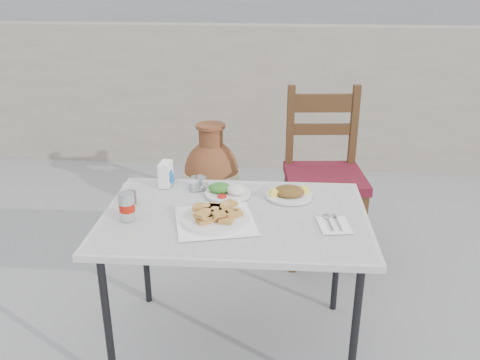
# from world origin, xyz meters

# --- Properties ---
(ground) EXTENTS (80.00, 80.00, 0.00)m
(ground) POSITION_xyz_m (0.00, 0.00, 0.00)
(ground) COLOR slate
(ground) RESTS_ON ground
(cafe_table) EXTENTS (1.12, 0.78, 0.67)m
(cafe_table) POSITION_xyz_m (-0.09, 0.06, 0.62)
(cafe_table) COLOR black
(cafe_table) RESTS_ON ground
(pide_plate) EXTENTS (0.38, 0.38, 0.06)m
(pide_plate) POSITION_xyz_m (-0.16, -0.02, 0.70)
(pide_plate) COLOR white
(pide_plate) RESTS_ON cafe_table
(salad_rice_plate) EXTENTS (0.21, 0.21, 0.05)m
(salad_rice_plate) POSITION_xyz_m (-0.14, 0.25, 0.69)
(salad_rice_plate) COLOR silver
(salad_rice_plate) RESTS_ON cafe_table
(salad_chopped_plate) EXTENTS (0.21, 0.21, 0.04)m
(salad_chopped_plate) POSITION_xyz_m (0.13, 0.26, 0.69)
(salad_chopped_plate) COLOR silver
(salad_chopped_plate) RESTS_ON cafe_table
(soda_can) EXTENTS (0.06, 0.06, 0.11)m
(soda_can) POSITION_xyz_m (-0.51, -0.04, 0.73)
(soda_can) COLOR silver
(soda_can) RESTS_ON cafe_table
(cola_glass) EXTENTS (0.06, 0.06, 0.09)m
(cola_glass) POSITION_xyz_m (-0.55, 0.12, 0.71)
(cola_glass) COLOR white
(cola_glass) RESTS_ON cafe_table
(napkin_holder) EXTENTS (0.06, 0.10, 0.11)m
(napkin_holder) POSITION_xyz_m (-0.44, 0.33, 0.72)
(napkin_holder) COLOR white
(napkin_holder) RESTS_ON cafe_table
(condiment_caddy) EXTENTS (0.11, 0.10, 0.07)m
(condiment_caddy) POSITION_xyz_m (-0.28, 0.30, 0.69)
(condiment_caddy) COLOR silver
(condiment_caddy) RESTS_ON cafe_table
(cutlery_napkin) EXTENTS (0.14, 0.17, 0.01)m
(cutlery_napkin) POSITION_xyz_m (0.31, 0.00, 0.67)
(cutlery_napkin) COLOR white
(cutlery_napkin) RESTS_ON cafe_table
(chair) EXTENTS (0.49, 0.49, 1.00)m
(chair) POSITION_xyz_m (0.33, 0.96, 0.52)
(chair) COLOR #321B0D
(chair) RESTS_ON ground
(terracotta_urn) EXTENTS (0.38, 0.38, 0.67)m
(terracotta_urn) POSITION_xyz_m (-0.40, 1.37, 0.31)
(terracotta_urn) COLOR brown
(terracotta_urn) RESTS_ON ground
(back_wall) EXTENTS (6.00, 0.25, 1.20)m
(back_wall) POSITION_xyz_m (0.00, 2.50, 0.60)
(back_wall) COLOR gray
(back_wall) RESTS_ON ground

